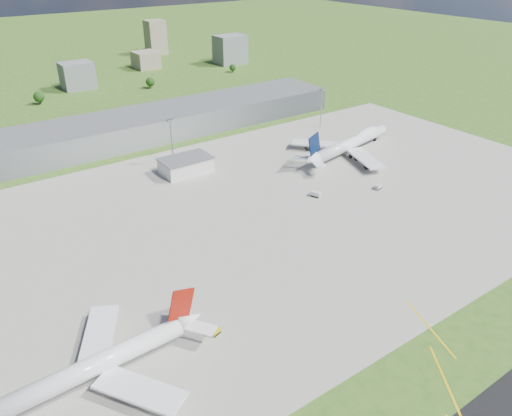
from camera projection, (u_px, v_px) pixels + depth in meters
ground at (132, 149)px, 300.66m from camera, size 1400.00×1400.00×0.00m
apron at (249, 216)px, 226.52m from camera, size 360.00×190.00×0.08m
terminal at (121, 130)px, 307.94m from camera, size 300.00×42.00×15.00m
ops_building at (186, 166)px, 267.88m from camera, size 26.00×16.00×8.00m
mast_center at (171, 134)px, 272.25m from camera, size 3.50×2.00×25.90m
mast_east at (322, 101)px, 328.46m from camera, size 3.50×2.00×25.90m
airliner_red_twin at (99, 365)px, 139.81m from camera, size 69.62×54.30×19.12m
airliner_blue_quad at (351, 143)px, 292.56m from camera, size 81.55×63.16×21.41m
tug_yellow at (215, 332)px, 157.74m from camera, size 4.05×3.03×1.79m
van_white_near at (316, 194)px, 243.36m from camera, size 4.12×5.61×2.61m
van_white_far at (378, 187)px, 251.05m from camera, size 4.88×3.28×2.34m
bldg_c at (77, 76)px, 420.97m from camera, size 26.00×20.00×22.00m
bldg_ce at (146, 60)px, 492.07m from camera, size 22.00×24.00×16.00m
bldg_e at (230, 50)px, 508.52m from camera, size 30.00×22.00×28.00m
bldg_tall_e at (156, 37)px, 551.03m from camera, size 20.00×18.00×36.00m
tree_c at (39, 97)px, 381.34m from camera, size 8.10×8.10×9.90m
tree_e at (150, 82)px, 423.88m from camera, size 7.65×7.65×9.35m
tree_far_e at (233, 68)px, 477.53m from camera, size 6.30×6.30×7.70m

